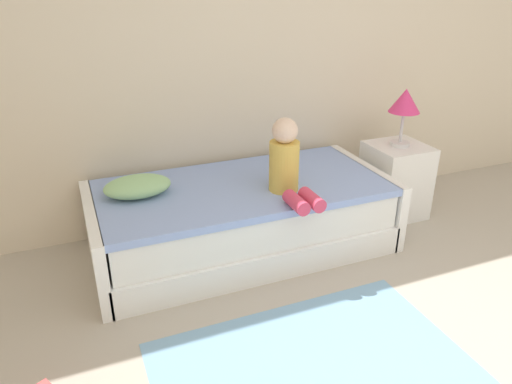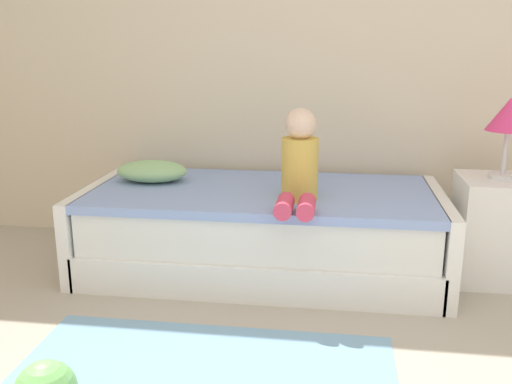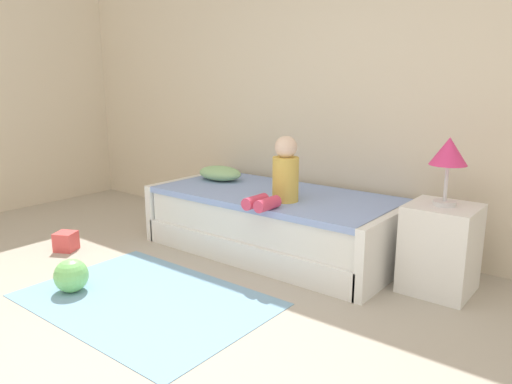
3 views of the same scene
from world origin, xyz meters
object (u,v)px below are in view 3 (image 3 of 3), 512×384
(nightstand, at_px, (440,248))
(pillow, at_px, (220,173))
(toy_ball, at_px, (71,276))
(table_lamp, at_px, (449,155))
(bed, at_px, (274,222))
(child_figure, at_px, (282,176))
(toy_block, at_px, (66,241))

(nightstand, relative_size, pillow, 1.36)
(nightstand, relative_size, toy_ball, 2.62)
(nightstand, distance_m, table_lamp, 0.64)
(table_lamp, bearing_deg, bed, -178.13)
(nightstand, bearing_deg, table_lamp, 0.00)
(nightstand, bearing_deg, pillow, 178.44)
(table_lamp, bearing_deg, toy_ball, -141.16)
(nightstand, distance_m, pillow, 2.07)
(bed, distance_m, child_figure, 0.56)
(bed, xyz_separation_m, child_figure, (0.23, -0.23, 0.46))
(bed, xyz_separation_m, pillow, (-0.70, 0.10, 0.32))
(toy_block, bearing_deg, child_figure, 28.40)
(bed, xyz_separation_m, toy_block, (-1.38, -1.10, -0.17))
(bed, relative_size, child_figure, 4.14)
(toy_block, bearing_deg, table_lamp, 22.72)
(child_figure, bearing_deg, nightstand, 13.69)
(child_figure, xyz_separation_m, toy_ball, (-0.82, -1.29, -0.59))
(toy_ball, bearing_deg, pillow, 93.78)
(bed, height_order, toy_block, bed)
(nightstand, relative_size, toy_block, 3.78)
(nightstand, distance_m, child_figure, 1.22)
(table_lamp, xyz_separation_m, toy_ball, (-1.94, -1.56, -0.82))
(toy_ball, bearing_deg, table_lamp, 38.84)
(table_lamp, xyz_separation_m, toy_block, (-2.73, -1.14, -0.86))
(bed, relative_size, toy_block, 13.31)
(child_figure, distance_m, toy_block, 1.93)
(table_lamp, bearing_deg, child_figure, -166.31)
(child_figure, bearing_deg, pillow, 160.58)
(child_figure, bearing_deg, bed, 135.31)
(pillow, relative_size, toy_block, 2.77)
(bed, distance_m, nightstand, 1.35)
(nightstand, height_order, toy_block, nightstand)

